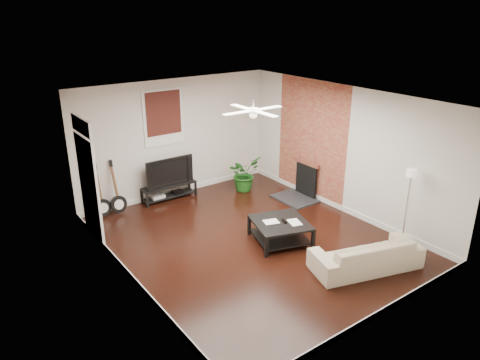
% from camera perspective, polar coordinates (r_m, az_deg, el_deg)
% --- Properties ---
extents(room, '(5.01, 6.01, 2.81)m').
position_cam_1_polar(room, '(8.46, 1.59, 0.79)').
color(room, black).
rests_on(room, ground).
extents(brick_accent, '(0.02, 2.20, 2.80)m').
position_cam_1_polar(brick_accent, '(10.74, 8.95, 4.99)').
color(brick_accent, '#A44335').
rests_on(brick_accent, floor).
extents(fireplace, '(0.80, 1.10, 0.92)m').
position_cam_1_polar(fireplace, '(10.84, 7.58, -0.02)').
color(fireplace, black).
rests_on(fireplace, floor).
extents(window_back, '(1.00, 0.06, 1.30)m').
position_cam_1_polar(window_back, '(10.58, -9.61, 7.78)').
color(window_back, '#3F1711').
rests_on(window_back, wall_back).
extents(door_left, '(0.08, 1.00, 2.50)m').
position_cam_1_polar(door_left, '(9.06, -18.48, 0.07)').
color(door_left, white).
rests_on(door_left, wall_left).
extents(tv_stand, '(1.32, 0.35, 0.37)m').
position_cam_1_polar(tv_stand, '(10.93, -8.90, -1.48)').
color(tv_stand, black).
rests_on(tv_stand, floor).
extents(tv, '(1.18, 0.16, 0.68)m').
position_cam_1_polar(tv, '(10.75, -9.11, 1.15)').
color(tv, black).
rests_on(tv, tv_stand).
extents(coffee_table, '(1.27, 1.27, 0.43)m').
position_cam_1_polar(coffee_table, '(8.93, 5.08, -6.47)').
color(coffee_table, black).
rests_on(coffee_table, floor).
extents(sofa, '(2.07, 1.28, 0.56)m').
position_cam_1_polar(sofa, '(8.31, 15.59, -8.95)').
color(sofa, '#BEAD8E').
rests_on(sofa, floor).
extents(floor_lamp, '(0.32, 0.32, 1.58)m').
position_cam_1_polar(floor_lamp, '(9.03, 20.25, -3.41)').
color(floor_lamp, silver).
rests_on(floor_lamp, floor).
extents(potted_plant, '(0.90, 0.82, 0.87)m').
position_cam_1_polar(potted_plant, '(11.25, 0.50, 0.82)').
color(potted_plant, '#1C5A19').
rests_on(potted_plant, floor).
extents(guitar_left, '(0.38, 0.27, 1.23)m').
position_cam_1_polar(guitar_left, '(10.17, -17.13, -1.33)').
color(guitar_left, black).
rests_on(guitar_left, floor).
extents(guitar_right, '(0.40, 0.30, 1.23)m').
position_cam_1_polar(guitar_right, '(10.25, -15.25, -0.95)').
color(guitar_right, black).
rests_on(guitar_right, floor).
extents(ceiling_fan, '(1.24, 1.24, 0.32)m').
position_cam_1_polar(ceiling_fan, '(8.12, 1.68, 8.76)').
color(ceiling_fan, white).
rests_on(ceiling_fan, ceiling).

